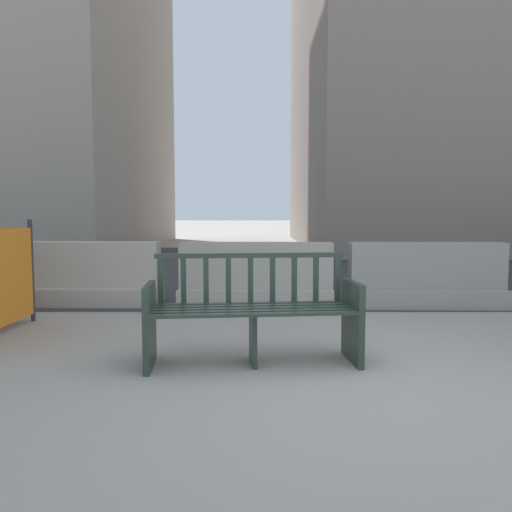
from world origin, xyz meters
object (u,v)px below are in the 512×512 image
street_bench (255,315)px  jersey_barrier_left (88,279)px  jersey_barrier_centre (258,280)px  jersey_barrier_right (428,280)px

street_bench → jersey_barrier_left: bearing=130.3°
jersey_barrier_left → jersey_barrier_centre: bearing=-3.2°
jersey_barrier_centre → jersey_barrier_left: (-2.30, 0.13, 0.00)m
jersey_barrier_centre → jersey_barrier_right: same height
street_bench → jersey_barrier_right: 3.40m
jersey_barrier_centre → jersey_barrier_right: 2.24m
street_bench → jersey_barrier_right: size_ratio=0.86×
jersey_barrier_centre → jersey_barrier_left: bearing=176.8°
street_bench → jersey_barrier_left: street_bench is taller
street_bench → jersey_barrier_right: bearing=48.3°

